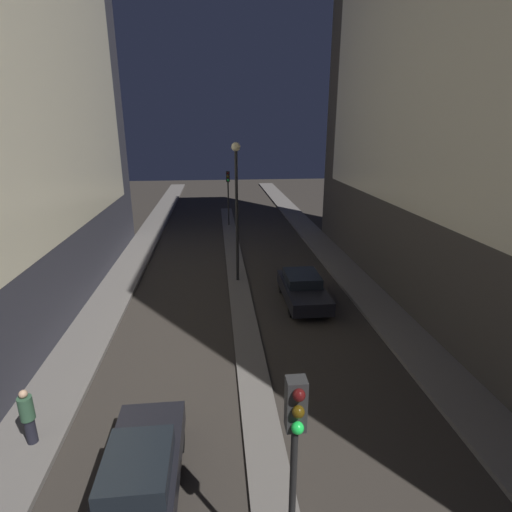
# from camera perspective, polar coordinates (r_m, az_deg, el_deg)

# --- Properties ---
(median_strip) EXTENTS (1.12, 39.93, 0.11)m
(median_strip) POSITION_cam_1_polar(r_m,az_deg,el_deg) (24.05, -2.77, -2.57)
(median_strip) COLOR #66605B
(median_strip) RESTS_ON ground
(traffic_light_near) EXTENTS (0.32, 0.42, 4.74)m
(traffic_light_near) POSITION_cam_1_polar(r_m,az_deg,el_deg) (7.16, 5.54, -25.57)
(traffic_light_near) COLOR black
(traffic_light_near) RESTS_ON median_strip
(traffic_light_mid) EXTENTS (0.32, 0.42, 4.74)m
(traffic_light_mid) POSITION_cam_1_polar(r_m,az_deg,el_deg) (35.22, -4.01, 9.94)
(traffic_light_mid) COLOR black
(traffic_light_mid) RESTS_ON median_strip
(street_lamp) EXTENTS (0.47, 0.47, 7.63)m
(street_lamp) POSITION_cam_1_polar(r_m,az_deg,el_deg) (21.68, -2.80, 8.90)
(street_lamp) COLOR black
(street_lamp) RESTS_ON median_strip
(car_left_lane) EXTENTS (1.76, 4.39, 1.46)m
(car_left_lane) POSITION_cam_1_polar(r_m,az_deg,el_deg) (11.01, -16.14, -27.65)
(car_left_lane) COLOR black
(car_left_lane) RESTS_ON ground
(car_right_lane) EXTENTS (1.94, 4.66, 1.46)m
(car_right_lane) POSITION_cam_1_polar(r_m,az_deg,el_deg) (20.23, 6.72, -4.64)
(car_right_lane) COLOR black
(car_right_lane) RESTS_ON ground
(pedestrian_on_left_sidewalk) EXTENTS (0.38, 0.38, 1.68)m
(pedestrian_on_left_sidewalk) POSITION_cam_1_polar(r_m,az_deg,el_deg) (13.18, -29.83, -19.15)
(pedestrian_on_left_sidewalk) COLOR black
(pedestrian_on_left_sidewalk) RESTS_ON sidewalk_left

